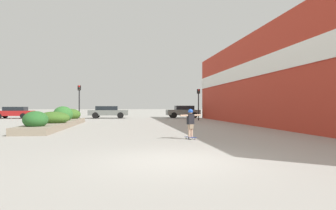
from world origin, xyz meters
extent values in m
plane|color=#A3A099|center=(0.00, 0.00, 0.00)|extent=(300.00, 300.00, 0.00)
cube|color=#B23323|center=(7.92, 11.51, 3.37)|extent=(0.60, 32.16, 6.73)
cube|color=white|center=(7.58, 14.34, 4.10)|extent=(0.06, 26.51, 1.20)
cube|color=gray|center=(-5.90, 13.41, 0.18)|extent=(1.78, 12.68, 0.37)
ellipsoid|color=#286028|center=(-5.95, 8.59, 0.70)|extent=(1.25, 1.33, 0.89)
ellipsoid|color=#3D6623|center=(-5.81, 11.76, 0.67)|extent=(1.95, 1.65, 0.80)
ellipsoid|color=#33702D|center=(-5.95, 15.18, 0.81)|extent=(1.40, 1.46, 1.18)
ellipsoid|color=#3D6623|center=(-5.92, 18.32, 0.72)|extent=(1.47, 1.74, 0.94)
cube|color=navy|center=(1.38, 4.80, 0.08)|extent=(0.47, 0.61, 0.01)
cylinder|color=beige|center=(1.20, 4.94, 0.03)|extent=(0.08, 0.08, 0.05)
cylinder|color=beige|center=(1.36, 5.02, 0.03)|extent=(0.08, 0.08, 0.05)
cylinder|color=beige|center=(1.40, 4.58, 0.03)|extent=(0.08, 0.08, 0.05)
cylinder|color=beige|center=(1.56, 4.67, 0.03)|extent=(0.08, 0.08, 0.05)
cylinder|color=tan|center=(1.32, 4.77, 0.36)|extent=(0.13, 0.13, 0.54)
cylinder|color=tan|center=(1.44, 4.84, 0.36)|extent=(0.13, 0.13, 0.54)
cube|color=gray|center=(1.38, 4.80, 0.54)|extent=(0.25, 0.23, 0.20)
cube|color=black|center=(1.38, 4.80, 0.84)|extent=(0.34, 0.28, 0.42)
cylinder|color=tan|center=(1.07, 4.63, 1.01)|extent=(0.38, 0.26, 0.07)
cylinder|color=tan|center=(1.69, 4.98, 1.01)|extent=(0.38, 0.26, 0.07)
sphere|color=tan|center=(1.38, 4.80, 1.15)|extent=(0.18, 0.18, 0.18)
sphere|color=blue|center=(1.38, 4.80, 1.18)|extent=(0.20, 0.20, 0.20)
cube|color=slate|center=(-3.52, 28.27, 0.66)|extent=(4.56, 1.91, 0.60)
cube|color=black|center=(-3.70, 28.27, 1.19)|extent=(2.51, 1.68, 0.47)
cylinder|color=black|center=(-2.10, 29.18, 0.36)|extent=(0.71, 0.22, 0.71)
cylinder|color=black|center=(-2.10, 27.36, 0.36)|extent=(0.71, 0.22, 0.71)
cylinder|color=black|center=(-4.93, 29.18, 0.36)|extent=(0.71, 0.22, 0.71)
cylinder|color=black|center=(-4.93, 27.36, 0.36)|extent=(0.71, 0.22, 0.71)
cube|color=maroon|center=(-14.35, 29.17, 0.60)|extent=(4.19, 1.85, 0.59)
cube|color=black|center=(-14.18, 29.17, 1.12)|extent=(2.30, 1.63, 0.45)
cylinder|color=black|center=(-15.65, 30.05, 0.31)|extent=(0.62, 0.22, 0.62)
cylinder|color=black|center=(-13.05, 28.29, 0.31)|extent=(0.62, 0.22, 0.62)
cylinder|color=black|center=(-13.05, 30.05, 0.31)|extent=(0.62, 0.22, 0.62)
cube|color=slate|center=(5.39, 28.32, 0.67)|extent=(3.98, 1.90, 0.65)
cube|color=black|center=(5.55, 28.32, 1.24)|extent=(2.19, 1.67, 0.48)
cylinder|color=black|center=(4.16, 27.42, 0.35)|extent=(0.70, 0.22, 0.70)
cylinder|color=black|center=(4.16, 29.22, 0.35)|extent=(0.70, 0.22, 0.70)
cylinder|color=black|center=(6.63, 27.42, 0.35)|extent=(0.70, 0.22, 0.70)
cylinder|color=black|center=(6.63, 29.22, 0.35)|extent=(0.70, 0.22, 0.70)
cylinder|color=black|center=(-5.72, 21.03, 1.44)|extent=(0.11, 0.11, 2.88)
cube|color=black|center=(-5.72, 21.03, 3.11)|extent=(0.28, 0.20, 0.45)
sphere|color=red|center=(-5.72, 20.91, 3.26)|extent=(0.15, 0.15, 0.15)
sphere|color=#2D2823|center=(-5.72, 20.91, 3.11)|extent=(0.15, 0.15, 0.15)
sphere|color=#2D2823|center=(-5.72, 20.91, 2.96)|extent=(0.15, 0.15, 0.15)
cylinder|color=black|center=(5.72, 21.55, 1.33)|extent=(0.11, 0.11, 2.66)
cube|color=black|center=(5.72, 21.55, 2.89)|extent=(0.28, 0.20, 0.45)
sphere|color=red|center=(5.72, 21.43, 3.04)|extent=(0.15, 0.15, 0.15)
sphere|color=#2D2823|center=(5.72, 21.43, 2.89)|extent=(0.15, 0.15, 0.15)
sphere|color=#2D2823|center=(5.72, 21.43, 2.74)|extent=(0.15, 0.15, 0.15)
camera|label=1|loc=(-1.22, -7.53, 1.38)|focal=32.00mm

